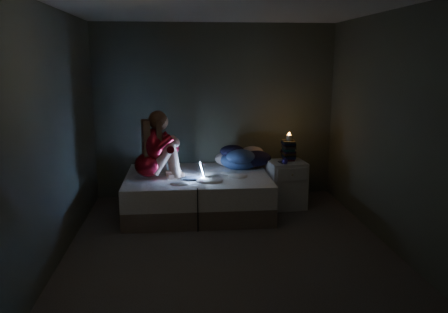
{
  "coord_description": "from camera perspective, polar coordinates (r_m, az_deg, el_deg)",
  "views": [
    {
      "loc": [
        -0.5,
        -4.82,
        2.07
      ],
      "look_at": [
        0.05,
        1.0,
        0.8
      ],
      "focal_mm": 35.87,
      "sensor_mm": 36.0,
      "label": 1
    }
  ],
  "objects": [
    {
      "name": "clothes_pile",
      "position": [
        6.45,
        2.02,
        0.05
      ],
      "size": [
        0.72,
        0.66,
        0.35
      ],
      "primitive_type": null,
      "rotation": [
        0.0,
        0.0,
        -0.38
      ],
      "color": "navy",
      "rests_on": "bed"
    },
    {
      "name": "phone",
      "position": [
        6.27,
        7.33,
        -0.71
      ],
      "size": [
        0.09,
        0.15,
        0.01
      ],
      "primitive_type": "cube",
      "rotation": [
        0.0,
        0.0,
        0.12
      ],
      "color": "black",
      "rests_on": "nightstand"
    },
    {
      "name": "wall_right",
      "position": [
        5.4,
        20.03,
        3.32
      ],
      "size": [
        0.02,
        3.8,
        2.6
      ],
      "primitive_type": "cube",
      "color": "#454641",
      "rests_on": "ground"
    },
    {
      "name": "pillow",
      "position": [
        6.38,
        -9.11,
        -1.32
      ],
      "size": [
        0.41,
        0.29,
        0.12
      ],
      "primitive_type": "cube",
      "color": "white",
      "rests_on": "bed"
    },
    {
      "name": "ceiling",
      "position": [
        4.87,
        0.55,
        18.63
      ],
      "size": [
        3.6,
        3.8,
        0.02
      ],
      "primitive_type": "cube",
      "color": "silver",
      "rests_on": "ground"
    },
    {
      "name": "wall_left",
      "position": [
        5.05,
        -20.39,
        2.73
      ],
      "size": [
        0.02,
        3.8,
        2.6
      ],
      "primitive_type": "cube",
      "color": "#454641",
      "rests_on": "ground"
    },
    {
      "name": "laptop",
      "position": [
        5.87,
        -4.06,
        -1.82
      ],
      "size": [
        0.34,
        0.25,
        0.23
      ],
      "primitive_type": null,
      "rotation": [
        0.0,
        0.0,
        0.07
      ],
      "color": "black",
      "rests_on": "bed"
    },
    {
      "name": "woman",
      "position": [
        5.88,
        -9.68,
        1.42
      ],
      "size": [
        0.62,
        0.48,
        0.9
      ],
      "primitive_type": null,
      "rotation": [
        0.0,
        0.0,
        0.21
      ],
      "color": "#720008",
      "rests_on": "bed"
    },
    {
      "name": "bed",
      "position": [
        6.19,
        -3.37,
        -4.71
      ],
      "size": [
        1.93,
        1.45,
        0.53
      ],
      "primitive_type": null,
      "color": "#BDB7AD",
      "rests_on": "ground"
    },
    {
      "name": "wall_back",
      "position": [
        6.79,
        -1.15,
        5.75
      ],
      "size": [
        3.6,
        0.02,
        2.6
      ],
      "primitive_type": "cube",
      "color": "#454641",
      "rests_on": "ground"
    },
    {
      "name": "candle",
      "position": [
        6.39,
        8.29,
        2.39
      ],
      "size": [
        0.07,
        0.07,
        0.08
      ],
      "primitive_type": "cylinder",
      "color": "beige",
      "rests_on": "book_stack"
    },
    {
      "name": "floor",
      "position": [
        5.27,
        0.49,
        -10.98
      ],
      "size": [
        3.6,
        3.8,
        0.02
      ],
      "primitive_type": "cube",
      "color": "#3A332F",
      "rests_on": "ground"
    },
    {
      "name": "nightstand",
      "position": [
        6.43,
        7.91,
        -3.53
      ],
      "size": [
        0.55,
        0.5,
        0.67
      ],
      "primitive_type": "cube",
      "rotation": [
        0.0,
        0.0,
        0.11
      ],
      "color": "silver",
      "rests_on": "ground"
    },
    {
      "name": "blue_orb",
      "position": [
        6.17,
        7.59,
        -0.6
      ],
      "size": [
        0.08,
        0.08,
        0.08
      ],
      "primitive_type": "sphere",
      "color": "navy",
      "rests_on": "nightstand"
    },
    {
      "name": "book_stack",
      "position": [
        6.42,
        8.24,
        0.8
      ],
      "size": [
        0.19,
        0.25,
        0.28
      ],
      "primitive_type": null,
      "color": "black",
      "rests_on": "nightstand"
    },
    {
      "name": "wall_front",
      "position": [
        3.05,
        4.2,
        -2.38
      ],
      "size": [
        3.6,
        0.02,
        2.6
      ],
      "primitive_type": "cube",
      "color": "#454641",
      "rests_on": "ground"
    }
  ]
}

